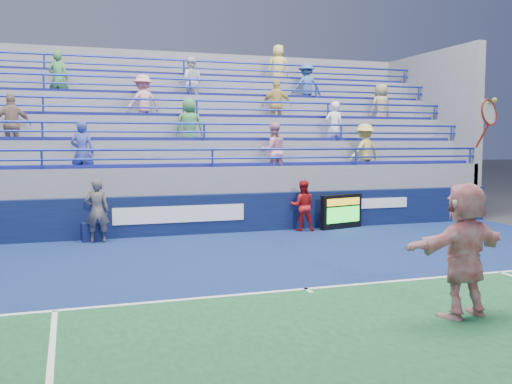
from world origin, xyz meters
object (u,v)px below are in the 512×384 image
object	(u,v)px
judge_chair	(91,231)
ball_girl	(302,206)
tennis_player	(464,250)
line_judge	(97,211)
serve_speed_board	(341,212)

from	to	relation	value
judge_chair	ball_girl	distance (m)	5.87
tennis_player	line_judge	bearing A→B (deg)	120.64
judge_chair	line_judge	distance (m)	0.66
serve_speed_board	line_judge	distance (m)	6.96
tennis_player	line_judge	distance (m)	9.35
tennis_player	line_judge	xyz separation A→B (m)	(-4.77, 8.05, -0.18)
serve_speed_board	judge_chair	size ratio (longest dim) A/B	1.70
judge_chair	line_judge	world-z (taller)	line_judge
judge_chair	ball_girl	xyz separation A→B (m)	(5.85, -0.17, 0.46)
line_judge	tennis_player	bearing A→B (deg)	123.07
judge_chair	line_judge	bearing A→B (deg)	-66.15
ball_girl	tennis_player	bearing A→B (deg)	100.53
judge_chair	line_judge	xyz separation A→B (m)	(0.15, -0.34, 0.54)
serve_speed_board	ball_girl	distance (m)	1.28
serve_speed_board	line_judge	xyz separation A→B (m)	(-6.95, -0.20, 0.31)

